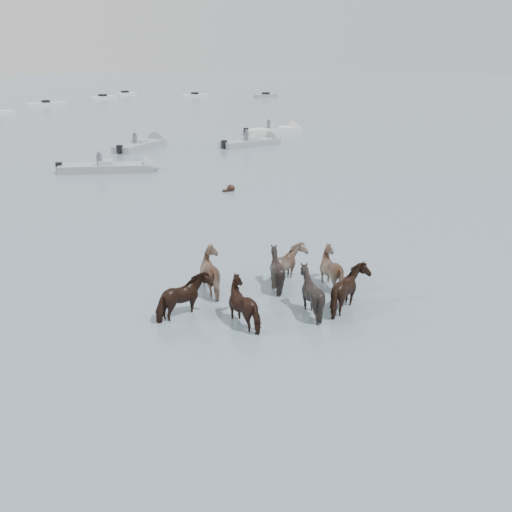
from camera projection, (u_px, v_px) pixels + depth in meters
ground at (374, 308)px, 16.07m from camera, size 400.00×400.00×0.00m
pony_herd at (277, 284)px, 16.48m from camera, size 6.52×5.05×1.50m
swimming_pony at (230, 189)px, 29.90m from camera, size 0.72×0.44×0.44m
motorboat_b at (120, 168)px, 34.85m from camera, size 6.09×4.60×1.92m
motorboat_c at (146, 144)px, 44.02m from camera, size 5.80×4.18×1.92m
motorboat_d at (258, 142)px, 45.15m from camera, size 5.66×1.84×1.92m
motorboat_e at (279, 130)px, 52.46m from camera, size 6.37×2.25×1.92m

